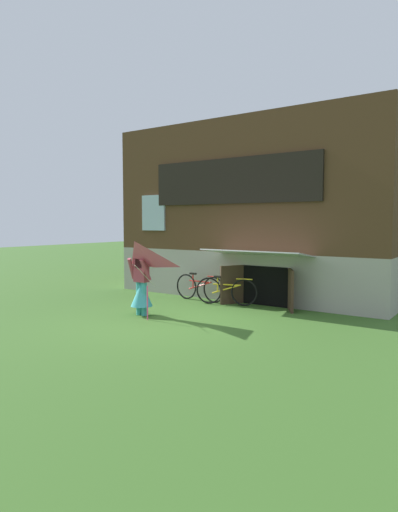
{
  "coord_description": "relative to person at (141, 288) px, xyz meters",
  "views": [
    {
      "loc": [
        6.27,
        -7.61,
        2.23
      ],
      "look_at": [
        0.09,
        1.27,
        1.39
      ],
      "focal_mm": 31.05,
      "sensor_mm": 36.0,
      "label": 1
    }
  ],
  "objects": [
    {
      "name": "person",
      "position": [
        0.0,
        0.0,
        0.0
      ],
      "size": [
        0.61,
        0.52,
        1.59
      ],
      "rotation": [
        0.0,
        0.0,
        0.39
      ],
      "color": "teal",
      "rests_on": "ground_plane"
    },
    {
      "name": "log_house",
      "position": [
        0.83,
        5.47,
        1.9
      ],
      "size": [
        8.33,
        6.41,
        5.13
      ],
      "color": "#9E998E",
      "rests_on": "ground_plane"
    },
    {
      "name": "bicycle_yellow",
      "position": [
        0.97,
        2.3,
        -0.29
      ],
      "size": [
        1.66,
        0.48,
        0.78
      ],
      "rotation": [
        0.0,
        0.0,
        0.26
      ],
      "color": "black",
      "rests_on": "ground_plane"
    },
    {
      "name": "ground_plane",
      "position": [
        0.83,
        -0.18,
        -0.67
      ],
      "size": [
        60.0,
        60.0,
        0.0
      ],
      "primitive_type": "plane",
      "color": "#386023"
    },
    {
      "name": "bicycle_red",
      "position": [
        0.04,
        2.39,
        -0.29
      ],
      "size": [
        1.72,
        0.15,
        0.78
      ],
      "rotation": [
        0.0,
        0.0,
        -0.06
      ],
      "color": "black",
      "rests_on": "ground_plane"
    },
    {
      "name": "kite",
      "position": [
        0.36,
        -0.6,
        0.66
      ],
      "size": [
        1.07,
        1.11,
        1.67
      ],
      "color": "#E54C7F",
      "rests_on": "ground_plane"
    }
  ]
}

